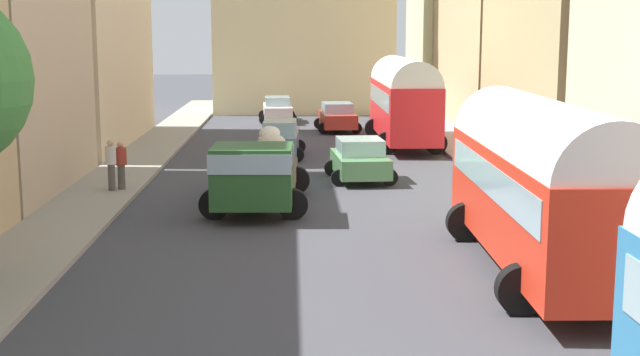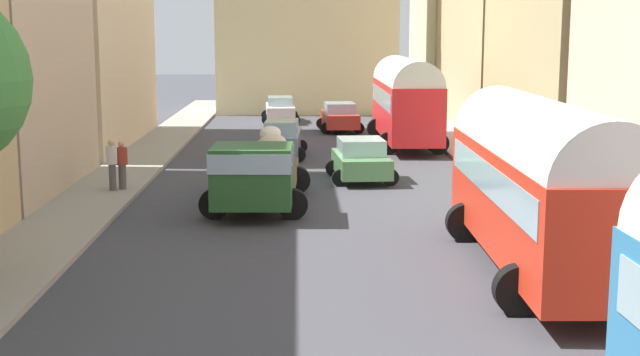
% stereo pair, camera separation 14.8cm
% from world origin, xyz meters
% --- Properties ---
extents(ground_plane, '(154.00, 154.00, 0.00)m').
position_xyz_m(ground_plane, '(0.00, 27.00, 0.00)').
color(ground_plane, '#3E3F45').
extents(sidewalk_left, '(2.50, 70.00, 0.14)m').
position_xyz_m(sidewalk_left, '(-7.25, 27.00, 0.07)').
color(sidewalk_left, gray).
rests_on(sidewalk_left, ground).
extents(sidewalk_right, '(2.50, 70.00, 0.14)m').
position_xyz_m(sidewalk_right, '(7.25, 27.00, 0.07)').
color(sidewalk_right, '#A39595').
rests_on(sidewalk_right, ground).
extents(building_right_2, '(5.57, 12.37, 11.00)m').
position_xyz_m(building_right_2, '(11.03, 31.65, 5.54)').
color(building_right_2, tan).
rests_on(building_right_2, ground).
extents(building_right_3, '(5.68, 13.94, 12.72)m').
position_xyz_m(building_right_3, '(11.34, 45.31, 6.36)').
color(building_right_3, tan).
rests_on(building_right_3, ground).
extents(building_right_4, '(5.33, 13.34, 10.33)m').
position_xyz_m(building_right_4, '(11.17, 59.70, 5.16)').
color(building_right_4, beige).
rests_on(building_right_4, ground).
extents(parked_bus_1, '(3.33, 9.62, 3.96)m').
position_xyz_m(parked_bus_1, '(4.79, 14.38, 2.20)').
color(parked_bus_1, red).
rests_on(parked_bus_1, ground).
extents(parked_bus_2, '(3.24, 9.48, 4.17)m').
position_xyz_m(parked_bus_2, '(4.50, 36.29, 2.32)').
color(parked_bus_2, red).
rests_on(parked_bus_2, ground).
extents(cargo_truck_0, '(3.33, 6.99, 2.25)m').
position_xyz_m(cargo_truck_0, '(-1.88, 21.52, 1.19)').
color(cargo_truck_0, '#255126').
rests_on(cargo_truck_0, ground).
extents(car_0, '(2.27, 4.42, 1.61)m').
position_xyz_m(car_0, '(-1.33, 32.67, 0.81)').
color(car_0, slate).
rests_on(car_0, ground).
extents(car_1, '(2.37, 4.44, 1.52)m').
position_xyz_m(car_1, '(-1.68, 47.20, 0.77)').
color(car_1, silver).
rests_on(car_1, ground).
extents(car_2, '(2.55, 3.79, 1.55)m').
position_xyz_m(car_2, '(1.68, 26.68, 0.77)').
color(car_2, '#518B54').
rests_on(car_2, ground).
extents(car_3, '(2.52, 4.08, 1.55)m').
position_xyz_m(car_3, '(1.66, 42.40, 0.78)').
color(car_3, '#A83424').
rests_on(car_3, ground).
extents(pedestrian_2, '(0.39, 0.39, 1.78)m').
position_xyz_m(pedestrian_2, '(-6.60, 24.44, 1.01)').
color(pedestrian_2, '#58534C').
rests_on(pedestrian_2, ground).
extents(pedestrian_4, '(0.50, 0.50, 1.86)m').
position_xyz_m(pedestrian_4, '(-6.88, 24.18, 1.06)').
color(pedestrian_4, '#564E4C').
rests_on(pedestrian_4, ground).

